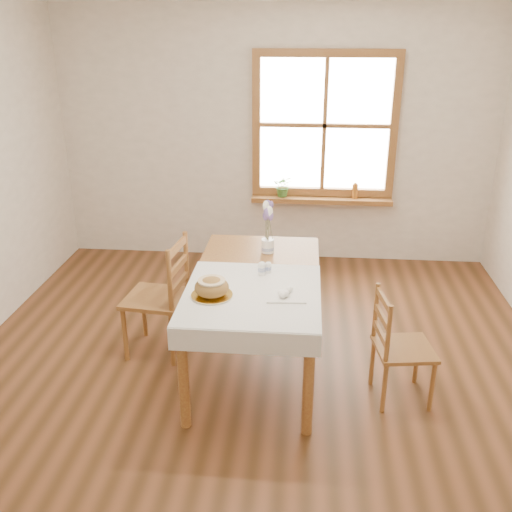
% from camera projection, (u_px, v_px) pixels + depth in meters
% --- Properties ---
extents(ground, '(5.00, 5.00, 0.00)m').
position_uv_depth(ground, '(252.00, 388.00, 4.08)').
color(ground, brown).
rests_on(ground, ground).
extents(room_walls, '(4.60, 5.10, 2.65)m').
position_uv_depth(room_walls, '(252.00, 151.00, 3.42)').
color(room_walls, white).
rests_on(room_walls, ground).
extents(window, '(1.46, 0.08, 1.46)m').
position_uv_depth(window, '(325.00, 125.00, 5.75)').
color(window, olive).
rests_on(window, ground).
extents(window_sill, '(1.46, 0.20, 0.05)m').
position_uv_depth(window_sill, '(321.00, 200.00, 5.98)').
color(window_sill, olive).
rests_on(window_sill, ground).
extents(dining_table, '(0.90, 1.60, 0.75)m').
position_uv_depth(dining_table, '(256.00, 286.00, 4.10)').
color(dining_table, olive).
rests_on(dining_table, ground).
extents(table_linen, '(0.91, 0.99, 0.01)m').
position_uv_depth(table_linen, '(252.00, 294.00, 3.78)').
color(table_linen, white).
rests_on(table_linen, dining_table).
extents(chair_left, '(0.51, 0.49, 0.95)m').
position_uv_depth(chair_left, '(155.00, 296.00, 4.37)').
color(chair_left, olive).
rests_on(chair_left, ground).
extents(chair_right, '(0.44, 0.43, 0.80)m').
position_uv_depth(chair_right, '(404.00, 347.00, 3.83)').
color(chair_right, olive).
rests_on(chair_right, ground).
extents(bread_plate, '(0.31, 0.31, 0.01)m').
position_uv_depth(bread_plate, '(212.00, 295.00, 3.73)').
color(bread_plate, white).
rests_on(bread_plate, table_linen).
extents(bread_loaf, '(0.23, 0.23, 0.12)m').
position_uv_depth(bread_loaf, '(212.00, 286.00, 3.71)').
color(bread_loaf, olive).
rests_on(bread_loaf, bread_plate).
extents(egg_napkin, '(0.27, 0.23, 0.01)m').
position_uv_depth(egg_napkin, '(286.00, 296.00, 3.73)').
color(egg_napkin, white).
rests_on(egg_napkin, table_linen).
extents(eggs, '(0.21, 0.19, 0.04)m').
position_uv_depth(eggs, '(286.00, 292.00, 3.72)').
color(eggs, white).
rests_on(eggs, egg_napkin).
extents(salt_shaker, '(0.05, 0.05, 0.08)m').
position_uv_depth(salt_shaker, '(268.00, 267.00, 4.07)').
color(salt_shaker, white).
rests_on(salt_shaker, table_linen).
extents(pepper_shaker, '(0.06, 0.06, 0.10)m').
position_uv_depth(pepper_shaker, '(262.00, 268.00, 4.03)').
color(pepper_shaker, white).
rests_on(pepper_shaker, table_linen).
extents(flower_vase, '(0.11, 0.11, 0.11)m').
position_uv_depth(flower_vase, '(268.00, 247.00, 4.43)').
color(flower_vase, white).
rests_on(flower_vase, dining_table).
extents(lavender_bouquet, '(0.17, 0.17, 0.32)m').
position_uv_depth(lavender_bouquet, '(268.00, 221.00, 4.35)').
color(lavender_bouquet, '#695190').
rests_on(lavender_bouquet, flower_vase).
extents(potted_plant, '(0.22, 0.24, 0.17)m').
position_uv_depth(potted_plant, '(283.00, 188.00, 5.97)').
color(potted_plant, '#40742E').
rests_on(potted_plant, window_sill).
extents(amber_bottle, '(0.07, 0.07, 0.17)m').
position_uv_depth(amber_bottle, '(355.00, 190.00, 5.91)').
color(amber_bottle, '#B26820').
rests_on(amber_bottle, window_sill).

